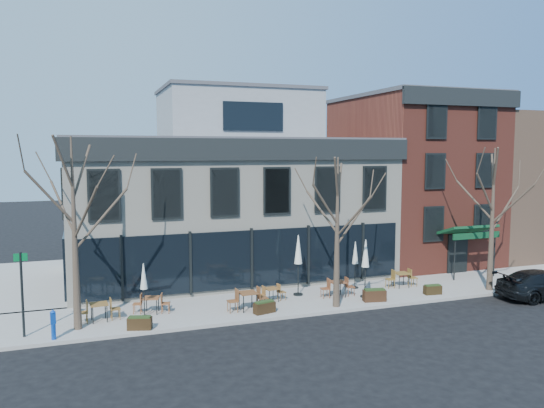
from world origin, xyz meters
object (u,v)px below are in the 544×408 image
object	(u,v)px
call_box	(53,324)
cafe_set_0	(99,310)
parked_sedan	(544,284)
umbrella_0	(144,279)

from	to	relation	value
call_box	cafe_set_0	world-z (taller)	call_box
parked_sedan	umbrella_0	xyz separation A→B (m)	(-19.53, 3.16, 1.14)
parked_sedan	call_box	xyz separation A→B (m)	(-23.17, 1.51, 0.06)
parked_sedan	cafe_set_0	xyz separation A→B (m)	(-21.43, 3.24, -0.08)
cafe_set_0	umbrella_0	size ratio (longest dim) A/B	0.76
call_box	umbrella_0	size ratio (longest dim) A/B	0.49
parked_sedan	cafe_set_0	distance (m)	21.67
call_box	umbrella_0	world-z (taller)	umbrella_0
parked_sedan	call_box	bearing A→B (deg)	89.12
cafe_set_0	umbrella_0	distance (m)	2.26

